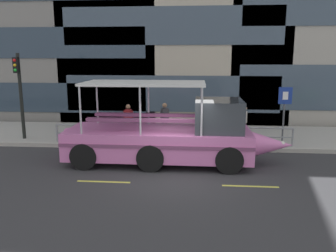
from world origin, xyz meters
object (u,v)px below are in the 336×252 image
at_px(pedestrian_mid_left, 165,117).
at_px(traffic_light_pole, 20,88).
at_px(pedestrian_near_bow, 244,119).
at_px(pedestrian_mid_right, 128,118).
at_px(parking_sign, 285,105).
at_px(duck_tour_boat, 172,136).

bearing_deg(pedestrian_mid_left, traffic_light_pole, -172.33).
xyz_separation_m(pedestrian_near_bow, pedestrian_mid_right, (-5.58, -0.34, 0.04)).
relative_size(parking_sign, pedestrian_near_bow, 1.62).
relative_size(pedestrian_near_bow, pedestrian_mid_right, 0.96).
bearing_deg(traffic_light_pole, pedestrian_mid_right, 7.51).
bearing_deg(pedestrian_mid_right, pedestrian_near_bow, 3.52).
height_order(pedestrian_near_bow, pedestrian_mid_right, pedestrian_mid_right).
distance_m(parking_sign, pedestrian_mid_right, 7.32).
bearing_deg(pedestrian_mid_left, pedestrian_near_bow, 1.41).
height_order(pedestrian_mid_left, pedestrian_mid_right, pedestrian_mid_left).
bearing_deg(parking_sign, pedestrian_mid_left, 174.57).
bearing_deg(traffic_light_pole, duck_tour_boat, -19.52).
relative_size(duck_tour_boat, pedestrian_mid_left, 5.19).
xyz_separation_m(traffic_light_pole, pedestrian_mid_left, (6.76, 0.91, -1.44)).
xyz_separation_m(duck_tour_boat, pedestrian_mid_right, (-2.37, 3.28, 0.12)).
bearing_deg(pedestrian_near_bow, pedestrian_mid_left, -178.59).
relative_size(pedestrian_mid_left, pedestrian_mid_right, 1.03).
bearing_deg(pedestrian_mid_left, parking_sign, -5.43).
distance_m(duck_tour_boat, pedestrian_mid_right, 4.04).
bearing_deg(duck_tour_boat, traffic_light_pole, 160.48).
bearing_deg(parking_sign, pedestrian_mid_right, 177.83).
xyz_separation_m(duck_tour_boat, pedestrian_near_bow, (3.21, 3.62, 0.07)).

